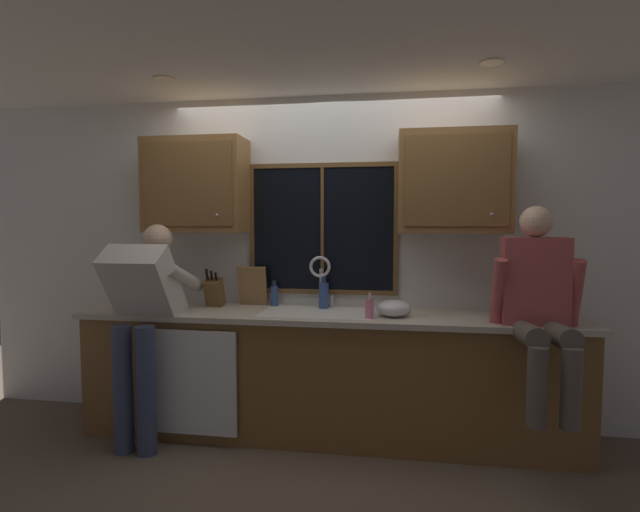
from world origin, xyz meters
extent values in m
cube|color=silver|center=(0.00, 0.06, 1.27)|extent=(5.94, 0.12, 2.55)
cylinder|color=#FFEAB2|center=(-1.06, -0.60, 2.54)|extent=(0.14, 0.14, 0.01)
cylinder|color=#FFEAB2|center=(1.06, -0.60, 2.54)|extent=(0.14, 0.14, 0.01)
cube|color=black|center=(-0.07, -0.01, 1.52)|extent=(1.10, 0.02, 0.95)
cube|color=brown|center=(-0.07, -0.02, 2.02)|extent=(1.17, 0.02, 0.04)
cube|color=brown|center=(-0.07, -0.02, 1.03)|extent=(1.17, 0.02, 0.04)
cube|color=brown|center=(-0.63, -0.02, 1.52)|extent=(0.03, 0.02, 0.95)
cube|color=brown|center=(0.50, -0.02, 1.52)|extent=(0.03, 0.02, 0.95)
cube|color=brown|center=(-0.07, -0.02, 1.52)|extent=(0.02, 0.02, 0.95)
cube|color=brown|center=(0.00, -0.29, 0.44)|extent=(3.54, 0.58, 0.88)
cube|color=beige|center=(0.00, -0.31, 0.90)|extent=(3.60, 0.62, 0.04)
cube|color=white|center=(-0.88, -0.61, 0.46)|extent=(0.60, 0.02, 0.74)
cube|color=olive|center=(-1.03, -0.17, 1.86)|extent=(0.77, 0.33, 0.72)
cube|color=brown|center=(-1.03, -0.34, 1.86)|extent=(0.69, 0.01, 0.62)
sphere|color=#B2B2B7|center=(-0.80, -0.34, 1.63)|extent=(0.02, 0.02, 0.02)
cube|color=olive|center=(0.90, -0.17, 1.86)|extent=(0.77, 0.33, 0.72)
cube|color=brown|center=(0.90, -0.34, 1.86)|extent=(0.69, 0.01, 0.62)
sphere|color=#B2B2B7|center=(1.13, -0.34, 1.63)|extent=(0.02, 0.02, 0.02)
cube|color=white|center=(-0.07, -0.30, 0.91)|extent=(0.80, 0.46, 0.02)
cube|color=beige|center=(-0.27, -0.30, 0.81)|extent=(0.36, 0.42, 0.20)
cube|color=beige|center=(0.13, -0.30, 0.81)|extent=(0.36, 0.42, 0.20)
cube|color=white|center=(-0.07, -0.30, 0.81)|extent=(0.04, 0.42, 0.20)
cylinder|color=silver|center=(-0.07, -0.08, 1.07)|extent=(0.03, 0.03, 0.30)
torus|color=silver|center=(-0.07, -0.14, 1.24)|extent=(0.16, 0.02, 0.16)
cylinder|color=silver|center=(0.01, -0.08, 0.97)|extent=(0.03, 0.03, 0.09)
cylinder|color=#384260|center=(-1.33, -0.76, 0.44)|extent=(0.13, 0.13, 0.88)
cylinder|color=#384260|center=(-1.16, -0.76, 0.44)|extent=(0.13, 0.13, 0.88)
cube|color=beige|center=(-1.24, -0.60, 1.12)|extent=(0.44, 0.50, 0.61)
sphere|color=beige|center=(-1.24, -0.39, 1.46)|extent=(0.21, 0.21, 0.21)
cylinder|color=beige|center=(-1.46, -0.42, 1.17)|extent=(0.09, 0.52, 0.26)
cylinder|color=beige|center=(-1.02, -0.42, 1.17)|extent=(0.09, 0.52, 0.26)
cylinder|color=#595147|center=(1.29, -0.69, 0.90)|extent=(0.14, 0.43, 0.16)
cylinder|color=#595147|center=(1.47, -0.69, 0.90)|extent=(0.14, 0.43, 0.16)
cylinder|color=#595147|center=(1.29, -0.91, 0.65)|extent=(0.11, 0.11, 0.46)
cylinder|color=#595147|center=(1.47, -0.91, 0.65)|extent=(0.11, 0.11, 0.46)
cube|color=#B24C4C|center=(1.38, -0.47, 1.20)|extent=(0.41, 0.22, 0.56)
sphere|color=beige|center=(1.38, -0.47, 1.58)|extent=(0.20, 0.20, 0.20)
cylinder|color=#B24C4C|center=(1.15, -0.52, 1.12)|extent=(0.08, 0.20, 0.47)
cylinder|color=#B24C4C|center=(1.61, -0.52, 1.12)|extent=(0.08, 0.20, 0.47)
cube|color=brown|center=(-0.90, -0.17, 1.02)|extent=(0.12, 0.18, 0.25)
cylinder|color=black|center=(-0.93, -0.23, 1.18)|extent=(0.02, 0.05, 0.09)
cylinder|color=black|center=(-0.90, -0.23, 1.17)|extent=(0.02, 0.04, 0.08)
cylinder|color=black|center=(-0.86, -0.23, 1.16)|extent=(0.02, 0.04, 0.06)
cube|color=#997047|center=(-0.62, -0.08, 1.07)|extent=(0.23, 0.09, 0.31)
ellipsoid|color=silver|center=(0.49, -0.35, 0.97)|extent=(0.24, 0.24, 0.12)
cylinder|color=pink|center=(0.33, -0.45, 0.98)|extent=(0.06, 0.06, 0.13)
cylinder|color=silver|center=(0.33, -0.45, 1.07)|extent=(0.02, 0.02, 0.04)
cylinder|color=silver|center=(0.33, -0.46, 1.09)|extent=(0.01, 0.04, 0.01)
cylinder|color=#334C8C|center=(-0.04, -0.13, 1.02)|extent=(0.07, 0.07, 0.20)
cylinder|color=navy|center=(-0.04, -0.13, 1.14)|extent=(0.03, 0.03, 0.05)
cylinder|color=black|center=(-0.04, -0.13, 1.17)|extent=(0.04, 0.04, 0.01)
cylinder|color=#334C8C|center=(-0.44, -0.08, 1.00)|extent=(0.06, 0.06, 0.15)
cylinder|color=navy|center=(-0.44, -0.08, 1.09)|extent=(0.03, 0.03, 0.04)
cylinder|color=black|center=(-0.44, -0.08, 1.12)|extent=(0.03, 0.03, 0.01)
camera|label=1|loc=(0.48, -3.66, 1.57)|focal=26.52mm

